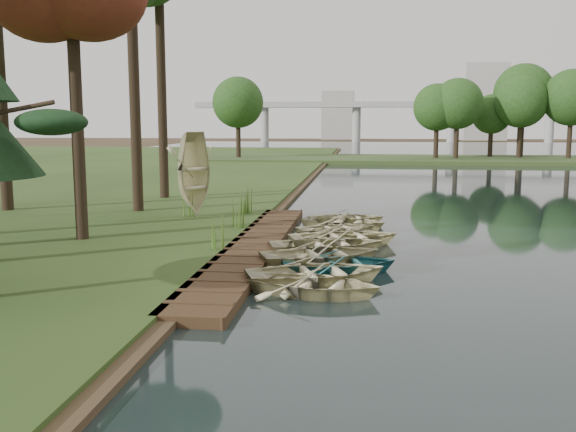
# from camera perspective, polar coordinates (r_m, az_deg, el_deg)

# --- Properties ---
(ground) EXTENTS (300.00, 300.00, 0.00)m
(ground) POSITION_cam_1_polar(r_m,az_deg,el_deg) (20.60, 1.36, -3.35)
(ground) COLOR #3D2F1D
(boardwalk) EXTENTS (1.60, 16.00, 0.30)m
(boardwalk) POSITION_cam_1_polar(r_m,az_deg,el_deg) (20.78, -3.04, -2.83)
(boardwalk) COLOR #3A2716
(boardwalk) RESTS_ON ground
(peninsula) EXTENTS (50.00, 14.00, 0.45)m
(peninsula) POSITION_cam_1_polar(r_m,az_deg,el_deg) (70.45, 11.81, 4.93)
(peninsula) COLOR #32471F
(peninsula) RESTS_ON ground
(far_trees) EXTENTS (45.60, 5.60, 8.80)m
(far_trees) POSITION_cam_1_polar(r_m,az_deg,el_deg) (70.17, 9.21, 10.05)
(far_trees) COLOR black
(far_trees) RESTS_ON peninsula
(bridge) EXTENTS (95.90, 4.00, 8.60)m
(bridge) POSITION_cam_1_polar(r_m,az_deg,el_deg) (140.50, 11.21, 9.34)
(bridge) COLOR #A5A5A0
(bridge) RESTS_ON ground
(building_a) EXTENTS (10.00, 8.00, 18.00)m
(building_a) POSITION_cam_1_polar(r_m,az_deg,el_deg) (162.60, 17.01, 9.65)
(building_a) COLOR #A5A5A0
(building_a) RESTS_ON ground
(building_b) EXTENTS (8.00, 8.00, 12.00)m
(building_b) POSITION_cam_1_polar(r_m,az_deg,el_deg) (165.24, 4.48, 8.92)
(building_b) COLOR #A5A5A0
(building_b) RESTS_ON ground
(rowboat_0) EXTENTS (3.68, 3.01, 0.67)m
(rowboat_0) POSITION_cam_1_polar(r_m,az_deg,el_deg) (15.49, 2.41, -5.81)
(rowboat_0) COLOR beige
(rowboat_0) RESTS_ON water
(rowboat_1) EXTENTS (4.32, 3.70, 0.75)m
(rowboat_1) POSITION_cam_1_polar(r_m,az_deg,el_deg) (16.43, 2.63, -4.83)
(rowboat_1) COLOR beige
(rowboat_1) RESTS_ON water
(rowboat_2) EXTENTS (3.66, 3.02, 0.66)m
(rowboat_2) POSITION_cam_1_polar(r_m,az_deg,el_deg) (17.72, 4.64, -4.04)
(rowboat_2) COLOR teal
(rowboat_2) RESTS_ON water
(rowboat_3) EXTENTS (4.28, 3.71, 0.74)m
(rowboat_3) POSITION_cam_1_polar(r_m,az_deg,el_deg) (18.70, 3.06, -3.24)
(rowboat_3) COLOR beige
(rowboat_3) RESTS_ON water
(rowboat_4) EXTENTS (4.23, 3.54, 0.75)m
(rowboat_4) POSITION_cam_1_polar(r_m,az_deg,el_deg) (20.20, 3.50, -2.36)
(rowboat_4) COLOR beige
(rowboat_4) RESTS_ON water
(rowboat_5) EXTENTS (4.41, 3.74, 0.78)m
(rowboat_5) POSITION_cam_1_polar(r_m,az_deg,el_deg) (21.47, 5.05, -1.71)
(rowboat_5) COLOR beige
(rowboat_5) RESTS_ON water
(rowboat_6) EXTENTS (3.40, 2.64, 0.65)m
(rowboat_6) POSITION_cam_1_polar(r_m,az_deg,el_deg) (22.57, 4.91, -1.38)
(rowboat_6) COLOR beige
(rowboat_6) RESTS_ON water
(rowboat_7) EXTENTS (3.67, 3.24, 0.63)m
(rowboat_7) POSITION_cam_1_polar(r_m,az_deg,el_deg) (23.60, 4.38, -0.97)
(rowboat_7) COLOR beige
(rowboat_7) RESTS_ON water
(rowboat_8) EXTENTS (3.80, 3.16, 0.68)m
(rowboat_8) POSITION_cam_1_polar(r_m,az_deg,el_deg) (25.08, 4.97, -0.37)
(rowboat_8) COLOR beige
(rowboat_8) RESTS_ON water
(rowboat_9) EXTENTS (3.48, 2.80, 0.64)m
(rowboat_9) POSITION_cam_1_polar(r_m,az_deg,el_deg) (26.21, 5.24, -0.04)
(rowboat_9) COLOR beige
(rowboat_9) RESTS_ON water
(stored_rowboat) EXTENTS (4.27, 3.92, 0.72)m
(stored_rowboat) POSITION_cam_1_polar(r_m,az_deg,el_deg) (26.84, -8.27, 0.73)
(stored_rowboat) COLOR beige
(stored_rowboat) RESTS_ON bank
(reeds_0) EXTENTS (0.60, 0.60, 1.05)m
(reeds_0) POSITION_cam_1_polar(r_m,az_deg,el_deg) (19.78, -6.46, -1.45)
(reeds_0) COLOR #3F661E
(reeds_0) RESTS_ON bank
(reeds_1) EXTENTS (0.60, 0.60, 1.11)m
(reeds_1) POSITION_cam_1_polar(r_m,az_deg,el_deg) (23.74, -4.53, 0.28)
(reeds_1) COLOR #3F661E
(reeds_1) RESTS_ON bank
(reeds_2) EXTENTS (0.60, 0.60, 1.02)m
(reeds_2) POSITION_cam_1_polar(r_m,az_deg,el_deg) (26.79, -8.90, 1.03)
(reeds_2) COLOR #3F661E
(reeds_2) RESTS_ON bank
(reeds_3) EXTENTS (0.60, 0.60, 1.06)m
(reeds_3) POSITION_cam_1_polar(r_m,az_deg,el_deg) (27.35, -3.80, 1.29)
(reeds_3) COLOR #3F661E
(reeds_3) RESTS_ON bank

